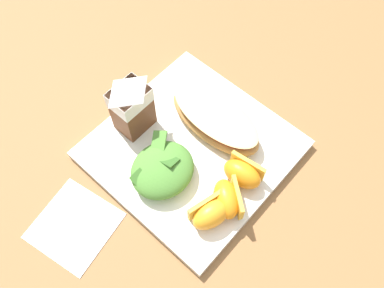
{
  "coord_description": "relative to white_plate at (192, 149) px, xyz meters",
  "views": [
    {
      "loc": [
        -0.22,
        -0.2,
        0.58
      ],
      "look_at": [
        0.0,
        0.0,
        0.03
      ],
      "focal_mm": 37.63,
      "sensor_mm": 36.0,
      "label": 1
    }
  ],
  "objects": [
    {
      "name": "milk_carton",
      "position": [
        -0.03,
        0.1,
        0.07
      ],
      "size": [
        0.06,
        0.04,
        0.11
      ],
      "color": "brown",
      "rests_on": "white_plate"
    },
    {
      "name": "orange_wedge_middle",
      "position": [
        -0.04,
        -0.1,
        0.03
      ],
      "size": [
        0.07,
        0.07,
        0.04
      ],
      "color": "orange",
      "rests_on": "white_plate"
    },
    {
      "name": "white_plate",
      "position": [
        0.0,
        0.0,
        0.0
      ],
      "size": [
        0.28,
        0.28,
        0.02
      ],
      "primitive_type": "cube",
      "color": "white",
      "rests_on": "ground"
    },
    {
      "name": "ground",
      "position": [
        0.0,
        0.0,
        -0.01
      ],
      "size": [
        3.0,
        3.0,
        0.0
      ],
      "primitive_type": "plane",
      "color": "olive"
    },
    {
      "name": "paper_napkin",
      "position": [
        -0.21,
        0.05,
        -0.01
      ],
      "size": [
        0.13,
        0.13,
        0.0
      ],
      "primitive_type": "cube",
      "rotation": [
        0.0,
        0.0,
        0.18
      ],
      "color": "white",
      "rests_on": "ground"
    },
    {
      "name": "cheesy_pizza_bread",
      "position": [
        0.06,
        0.0,
        0.03
      ],
      "size": [
        0.08,
        0.17,
        0.04
      ],
      "color": "#B77F42",
      "rests_on": "white_plate"
    },
    {
      "name": "orange_wedge_front",
      "position": [
        -0.07,
        -0.1,
        0.03
      ],
      "size": [
        0.07,
        0.05,
        0.04
      ],
      "color": "orange",
      "rests_on": "white_plate"
    },
    {
      "name": "green_salad_pile",
      "position": [
        -0.07,
        -0.0,
        0.03
      ],
      "size": [
        0.1,
        0.1,
        0.05
      ],
      "color": "#4C8433",
      "rests_on": "white_plate"
    },
    {
      "name": "orange_wedge_rear",
      "position": [
        0.01,
        -0.09,
        0.03
      ],
      "size": [
        0.04,
        0.06,
        0.04
      ],
      "color": "orange",
      "rests_on": "white_plate"
    }
  ]
}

